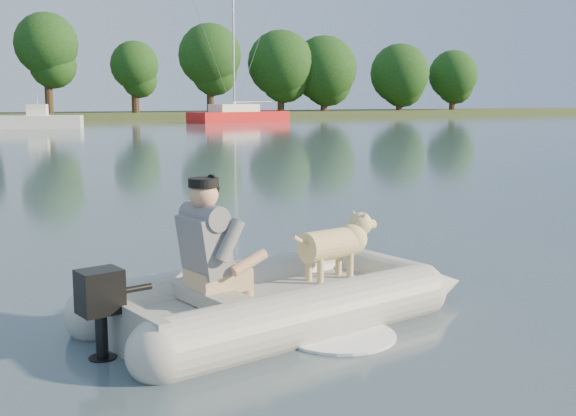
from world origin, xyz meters
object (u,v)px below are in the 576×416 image
motorboat (41,112)px  sailboat (239,116)px  dog (330,250)px  man (207,240)px  dinghy (278,252)px

motorboat → sailboat: size_ratio=0.46×
dog → motorboat: bearing=74.4°
dog → motorboat: 44.35m
motorboat → dog: bearing=-77.1°
man → dinghy: bearing=-4.2°
man → motorboat: (2.93, 44.67, 0.21)m
sailboat → dog: bearing=-127.0°
motorboat → dinghy: bearing=-77.9°
man → dog: bearing=0.0°
sailboat → motorboat: bearing=179.5°
dog → motorboat: size_ratio=0.18×
man → sailboat: (18.71, 49.53, -0.31)m
man → motorboat: size_ratio=0.21×
dinghy → man: man is taller
dog → man: bearing=-180.0°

